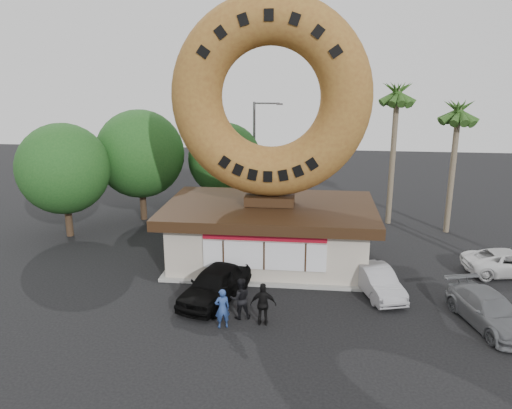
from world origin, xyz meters
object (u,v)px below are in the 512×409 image
object	(u,v)px
person_left	(222,308)
car_white	(510,263)
donut_shop	(270,232)
person_right	(263,304)
car_black	(215,284)
car_grey	(489,310)
giant_donut	(271,97)
street_lamp	(256,151)
person_center	(240,299)
car_silver	(377,281)

from	to	relation	value
person_left	car_white	size ratio (longest dim) A/B	0.37
donut_shop	person_right	xyz separation A→B (m)	(0.34, -6.90, -0.84)
car_black	person_left	bearing A→B (deg)	-54.24
person_left	car_black	size ratio (longest dim) A/B	0.37
car_black	car_grey	distance (m)	11.77
giant_donut	street_lamp	world-z (taller)	giant_donut
street_lamp	person_left	bearing A→B (deg)	-88.17
car_white	person_right	bearing A→B (deg)	112.38
person_left	car_grey	world-z (taller)	person_left
street_lamp	person_left	distance (m)	17.72
person_right	car_grey	world-z (taller)	person_right
giant_donut	person_left	bearing A→B (deg)	-100.08
person_center	car_black	size ratio (longest dim) A/B	0.39
donut_shop	street_lamp	xyz separation A→B (m)	(-1.86, 10.02, 2.72)
street_lamp	car_white	xyz separation A→B (m)	(14.33, -10.28, -3.84)
donut_shop	car_white	xyz separation A→B (m)	(12.48, -0.26, -1.12)
person_center	person_right	world-z (taller)	person_right
person_left	car_grey	distance (m)	11.05
person_left	person_right	size ratio (longest dim) A/B	0.92
giant_donut	street_lamp	bearing A→B (deg)	100.51
car_black	car_white	bearing A→B (deg)	35.75
car_black	car_silver	bearing A→B (deg)	29.38
giant_donut	car_black	world-z (taller)	giant_donut
street_lamp	car_silver	xyz separation A→B (m)	(7.25, -13.42, -3.83)
donut_shop	car_silver	xyz separation A→B (m)	(5.39, -3.41, -1.11)
car_silver	car_grey	size ratio (longest dim) A/B	0.85
street_lamp	car_grey	xyz separation A→B (m)	(11.51, -15.90, -3.81)
giant_donut	person_center	distance (m)	10.30
car_black	car_white	world-z (taller)	car_black
person_left	person_center	distance (m)	1.07
car_grey	car_black	bearing A→B (deg)	159.64
donut_shop	giant_donut	distance (m)	7.13
donut_shop	car_grey	bearing A→B (deg)	-31.34
car_black	car_grey	xyz separation A→B (m)	(11.73, -0.98, -0.12)
donut_shop	person_center	size ratio (longest dim) A/B	6.16
person_right	car_white	distance (m)	13.83
giant_donut	car_silver	world-z (taller)	giant_donut
street_lamp	car_black	xyz separation A→B (m)	(-0.22, -14.91, -3.69)
person_left	car_white	bearing A→B (deg)	-174.76
person_right	car_white	size ratio (longest dim) A/B	0.40
car_silver	giant_donut	bearing A→B (deg)	131.05
donut_shop	street_lamp	size ratio (longest dim) A/B	1.40
street_lamp	car_silver	world-z (taller)	street_lamp
car_white	car_silver	bearing A→B (deg)	107.63
car_black	car_white	distance (m)	15.27
giant_donut	car_silver	xyz separation A→B (m)	(5.39, -3.42, -8.24)
giant_donut	donut_shop	bearing A→B (deg)	-90.00
car_silver	person_center	bearing A→B (deg)	-169.92
donut_shop	car_white	bearing A→B (deg)	-1.21
person_right	car_grey	size ratio (longest dim) A/B	0.40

